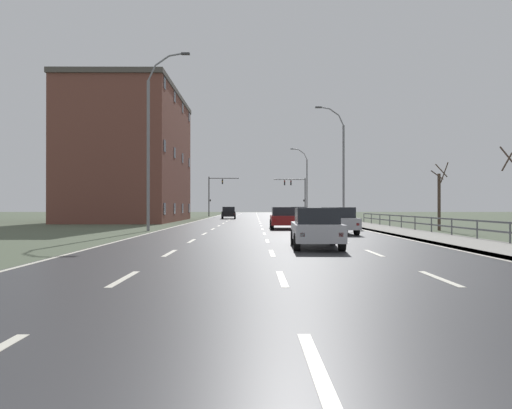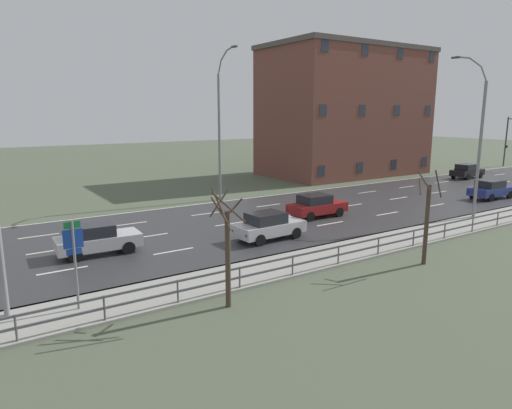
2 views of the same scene
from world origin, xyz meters
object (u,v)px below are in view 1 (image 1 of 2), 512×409
Objects in this scene: street_lamp_midground at (342,167)px; street_lamp_distant at (306,183)px; car_far_right at (316,227)px; car_near_right at (283,218)px; car_near_left at (337,220)px; car_mid_centre at (229,213)px; street_lamp_left_bank at (151,144)px; car_distant at (298,214)px; brick_building at (132,157)px; traffic_signal_left at (214,190)px; traffic_signal_right at (297,190)px.

street_lamp_midground reaches higher than street_lamp_distant.
street_lamp_midground is 24.49m from car_far_right.
car_near_right is at bearing -124.41° from street_lamp_midground.
street_lamp_distant is at bearing 86.10° from car_far_right.
car_near_left is 1.00× the size of car_mid_centre.
street_lamp_left_bank is 2.84× the size of car_near_left.
street_lamp_midground is 2.58× the size of car_mid_centre.
car_near_left and car_distant have the same top height.
street_lamp_midground is 0.91× the size of street_lamp_left_bank.
street_lamp_midground is 11.42m from car_near_right.
car_distant is 19.45m from brick_building.
traffic_signal_left is (-14.47, 31.87, -1.05)m from street_lamp_midground.
car_far_right is at bearing -84.77° from car_mid_centre.
traffic_signal_left is at bearing 165.01° from street_lamp_distant.
street_lamp_left_bank is 21.04m from brick_building.
car_near_left is at bearing -51.67° from brick_building.
brick_building reaches higher than street_lamp_midground.
street_lamp_midground reaches higher than car_far_right.
street_lamp_distant is at bearing 81.52° from car_near_right.
car_mid_centre is (-5.67, 40.65, 0.00)m from car_far_right.
car_far_right is 1.00× the size of car_distant.
car_near_right is (-5.14, -41.75, -3.54)m from traffic_signal_right.
street_lamp_left_bank is 13.16m from car_near_left.
street_lamp_midground reaches higher than car_near_left.
brick_building is (-15.63, 17.36, 6.31)m from car_near_right.
traffic_signal_left is 56.10m from car_far_right.
traffic_signal_right is at bearing 49.59° from brick_building.
car_mid_centre is at bearing -77.75° from traffic_signal_left.
car_near_right is 26.45m from car_mid_centre.
car_distant is (11.66, 19.08, -4.96)m from street_lamp_left_bank.
street_lamp_midground is 18.60m from street_lamp_left_bank.
traffic_signal_right is 1.54× the size of car_near_right.
street_lamp_midground is at bearing -65.02° from car_distant.
car_far_right is at bearing -103.51° from street_lamp_midground.
street_lamp_left_bank is at bearing -107.60° from traffic_signal_right.
street_lamp_midground is 1.70× the size of traffic_signal_right.
brick_building reaches higher than car_far_right.
car_near_right is at bearing -96.48° from car_distant.
car_distant is (-3.19, -20.12, -4.36)m from street_lamp_distant.
brick_building is at bearing 125.73° from car_near_left.
traffic_signal_left is 24.42m from brick_building.
street_lamp_left_bank reaches higher than car_mid_centre.
traffic_signal_right is at bearing 91.39° from street_lamp_midground.
car_near_left is (-3.14, -14.61, -4.46)m from street_lamp_midground.
car_mid_centre is (-11.30, -10.77, -4.36)m from street_lamp_distant.
traffic_signal_left reaches higher than car_near_right.
car_near_left is (11.70, -3.41, -4.96)m from street_lamp_left_bank.
car_far_right is 0.22× the size of brick_building.
car_far_right is 41.05m from car_mid_centre.
street_lamp_left_bank reaches higher than traffic_signal_left.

